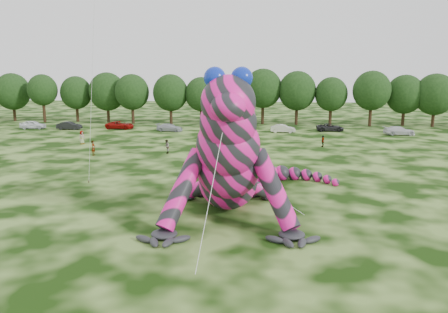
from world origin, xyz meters
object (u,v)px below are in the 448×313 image
car_3 (170,127)px  car_5 (283,129)px  car_6 (330,127)px  car_4 (236,126)px  tree_2 (13,97)px  tree_5 (107,97)px  tree_12 (331,101)px  tree_11 (297,98)px  inflatable_gecko (228,138)px  spectator_1 (167,147)px  tree_8 (201,101)px  tree_9 (229,102)px  car_7 (399,131)px  tree_6 (132,99)px  tree_15 (435,100)px  spectator_3 (323,141)px  spectator_0 (93,148)px  tree_4 (76,99)px  car_0 (33,125)px  tree_14 (404,100)px  tree_13 (371,99)px  spectator_4 (82,137)px  tree_3 (43,98)px  car_2 (120,125)px  car_1 (69,126)px  tree_7 (171,99)px

car_3 → car_5: bearing=-82.0°
car_6 → car_4: bearing=86.7°
tree_2 → car_3: bearing=-19.0°
tree_5 → tree_12: (43.14, -0.70, -0.41)m
tree_2 → tree_11: bearing=-0.6°
inflatable_gecko → spectator_1: 22.90m
tree_8 → tree_9: size_ratio=1.03×
tree_9 → car_7: bearing=-21.5°
tree_6 → tree_15: bearing=1.1°
car_7 → car_3: bearing=84.9°
spectator_3 → tree_6: bearing=-131.8°
tree_15 → spectator_0: tree_15 is taller
tree_2 → car_5: tree_2 is taller
spectator_1 → car_3: bearing=178.1°
tree_4 → car_0: (-3.19, -11.25, -3.78)m
tree_11 → tree_14: bearing=1.5°
tree_5 → tree_13: tree_13 is taller
tree_9 → tree_4: bearing=177.5°
tree_13 → tree_8: bearing=-179.7°
tree_9 → spectator_4: (-18.43, -24.67, -3.41)m
tree_3 → tree_8: (31.50, -0.08, -0.25)m
tree_3 → tree_9: tree_3 is taller
car_0 → spectator_1: (28.91, -20.65, 0.12)m
tree_3 → spectator_1: 44.06m
spectator_4 → spectator_0: 9.34m
spectator_4 → spectator_3: 33.26m
tree_6 → tree_3: bearing=178.8°
car_2 → tree_5: bearing=33.5°
car_4 → car_7: car_4 is taller
tree_8 → spectator_3: tree_8 is taller
car_2 → spectator_4: size_ratio=2.68×
car_5 → tree_8: bearing=59.2°
car_2 → car_6: (36.46, 0.79, -0.05)m
inflatable_gecko → spectator_1: bearing=109.9°
tree_8 → car_5: bearing=-33.1°
tree_3 → car_1: bearing=-45.8°
tree_9 → tree_13: bearing=-0.5°
tree_15 → car_5: size_ratio=2.36×
tree_14 → tree_9: bearing=-177.6°
tree_5 → tree_7: 13.15m
inflatable_gecko → tree_4: size_ratio=2.29×
car_0 → spectator_3: (48.70, -13.73, 0.03)m
tree_15 → spectator_0: 60.83m
car_0 → tree_4: bearing=-21.5°
car_6 → spectator_3: bearing=163.9°
tree_3 → tree_5: bearing=6.2°
tree_3 → tree_15: (74.19, 0.70, 0.10)m
car_7 → tree_5: bearing=72.7°
inflatable_gecko → spectator_4: inflatable_gecko is taller
tree_4 → car_3: (21.54, -11.95, -3.88)m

